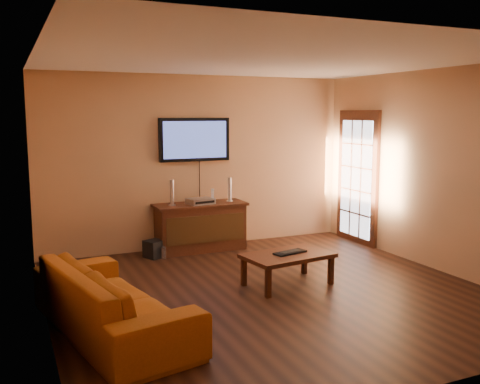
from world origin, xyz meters
TOP-DOWN VIEW (x-y plane):
  - ground_plane at (0.00, 0.00)m, footprint 5.00×5.00m
  - room_walls at (0.00, 0.62)m, footprint 5.00×5.00m
  - french_door at (2.46, 1.70)m, footprint 0.07×1.02m
  - media_console at (-0.08, 2.22)m, footprint 1.42×0.54m
  - television at (-0.08, 2.45)m, footprint 1.14×0.08m
  - coffee_table at (0.32, 0.16)m, footprint 1.15×0.79m
  - sofa at (-1.94, -0.42)m, footprint 1.10×2.32m
  - speaker_left at (-0.53, 2.21)m, footprint 0.11×0.11m
  - speaker_right at (0.41, 2.23)m, footprint 0.10×0.10m
  - av_receiver at (-0.10, 2.18)m, footprint 0.43×0.35m
  - game_console at (0.11, 2.20)m, footprint 0.10×0.16m
  - subwoofer at (-0.85, 2.09)m, footprint 0.34×0.34m
  - bottle at (-0.76, 1.94)m, footprint 0.07×0.07m
  - keyboard at (0.36, 0.17)m, footprint 0.45×0.25m

SIDE VIEW (x-z plane):
  - ground_plane at x=0.00m, z-range 0.00..0.00m
  - bottle at x=-0.76m, z-range -0.01..0.19m
  - subwoofer at x=-0.85m, z-range 0.00..0.26m
  - coffee_table at x=0.32m, z-range 0.15..0.55m
  - media_console at x=-0.08m, z-range 0.00..0.74m
  - keyboard at x=0.36m, z-range 0.40..0.42m
  - sofa at x=-1.94m, z-range 0.00..0.88m
  - av_receiver at x=-0.10m, z-range 0.73..0.82m
  - game_console at x=0.11m, z-range 0.73..0.95m
  - speaker_right at x=0.41m, z-range 0.72..1.10m
  - speaker_left at x=-0.53m, z-range 0.72..1.11m
  - french_door at x=2.46m, z-range -0.06..2.16m
  - room_walls at x=0.00m, z-range -0.81..4.19m
  - television at x=-0.08m, z-range 1.37..2.04m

